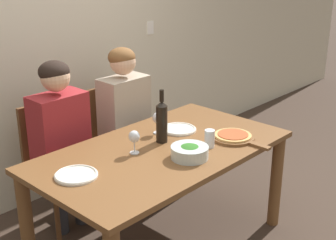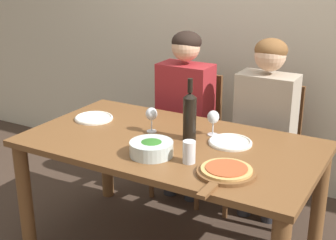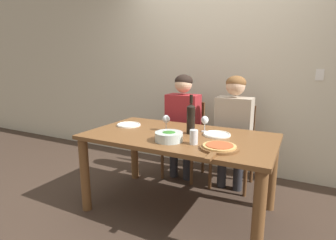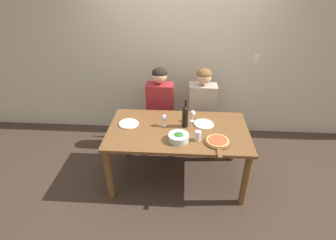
{
  "view_description": "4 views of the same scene",
  "coord_description": "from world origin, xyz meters",
  "px_view_note": "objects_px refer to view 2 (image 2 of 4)",
  "views": [
    {
      "loc": [
        -1.98,
        -1.9,
        1.94
      ],
      "look_at": [
        0.1,
        0.04,
        0.89
      ],
      "focal_mm": 50.0,
      "sensor_mm": 36.0,
      "label": 1
    },
    {
      "loc": [
        1.21,
        -2.14,
        1.73
      ],
      "look_at": [
        -0.05,
        0.07,
        0.84
      ],
      "focal_mm": 50.0,
      "sensor_mm": 36.0,
      "label": 2
    },
    {
      "loc": [
        0.96,
        -2.07,
        1.36
      ],
      "look_at": [
        -0.12,
        0.02,
        0.86
      ],
      "focal_mm": 28.0,
      "sensor_mm": 36.0,
      "label": 3
    },
    {
      "loc": [
        0.05,
        -2.63,
        2.42
      ],
      "look_at": [
        -0.13,
        0.09,
        0.81
      ],
      "focal_mm": 28.0,
      "sensor_mm": 36.0,
      "label": 4
    }
  ],
  "objects_px": {
    "chair_right": "(268,144)",
    "wine_bottle": "(190,115)",
    "person_woman": "(184,100)",
    "chair_left": "(190,129)",
    "broccoli_bowl": "(151,148)",
    "water_tumbler": "(189,152)",
    "wine_glass_left": "(151,115)",
    "dinner_plate_right": "(230,142)",
    "wine_glass_right": "(213,118)",
    "dinner_plate_left": "(94,118)",
    "pizza_on_board": "(226,172)",
    "person_man": "(265,113)"
  },
  "relations": [
    {
      "from": "pizza_on_board",
      "to": "dinner_plate_left",
      "type": "bearing_deg",
      "value": 162.78
    },
    {
      "from": "dinner_plate_left",
      "to": "pizza_on_board",
      "type": "distance_m",
      "value": 1.1
    },
    {
      "from": "chair_right",
      "to": "wine_glass_right",
      "type": "bearing_deg",
      "value": -104.16
    },
    {
      "from": "dinner_plate_right",
      "to": "wine_glass_right",
      "type": "distance_m",
      "value": 0.18
    },
    {
      "from": "chair_left",
      "to": "wine_glass_left",
      "type": "xyz_separation_m",
      "value": [
        0.11,
        -0.73,
        0.34
      ]
    },
    {
      "from": "chair_right",
      "to": "person_woman",
      "type": "bearing_deg",
      "value": -169.88
    },
    {
      "from": "wine_glass_right",
      "to": "dinner_plate_right",
      "type": "bearing_deg",
      "value": -26.94
    },
    {
      "from": "dinner_plate_left",
      "to": "dinner_plate_right",
      "type": "distance_m",
      "value": 0.92
    },
    {
      "from": "wine_bottle",
      "to": "dinner_plate_right",
      "type": "relative_size",
      "value": 1.46
    },
    {
      "from": "chair_right",
      "to": "person_woman",
      "type": "distance_m",
      "value": 0.66
    },
    {
      "from": "chair_left",
      "to": "broccoli_bowl",
      "type": "distance_m",
      "value": 1.1
    },
    {
      "from": "dinner_plate_right",
      "to": "person_woman",
      "type": "bearing_deg",
      "value": 136.2
    },
    {
      "from": "chair_left",
      "to": "wine_glass_right",
      "type": "distance_m",
      "value": 0.83
    },
    {
      "from": "wine_glass_left",
      "to": "chair_right",
      "type": "bearing_deg",
      "value": 56.11
    },
    {
      "from": "chair_left",
      "to": "broccoli_bowl",
      "type": "height_order",
      "value": "chair_left"
    },
    {
      "from": "chair_left",
      "to": "pizza_on_board",
      "type": "relative_size",
      "value": 2.11
    },
    {
      "from": "person_woman",
      "to": "broccoli_bowl",
      "type": "bearing_deg",
      "value": -72.41
    },
    {
      "from": "broccoli_bowl",
      "to": "wine_glass_left",
      "type": "relative_size",
      "value": 1.53
    },
    {
      "from": "chair_left",
      "to": "dinner_plate_right",
      "type": "relative_size",
      "value": 3.7
    },
    {
      "from": "dinner_plate_left",
      "to": "wine_glass_left",
      "type": "bearing_deg",
      "value": -1.0
    },
    {
      "from": "person_man",
      "to": "pizza_on_board",
      "type": "height_order",
      "value": "person_man"
    },
    {
      "from": "pizza_on_board",
      "to": "broccoli_bowl",
      "type": "bearing_deg",
      "value": 177.0
    },
    {
      "from": "water_tumbler",
      "to": "dinner_plate_right",
      "type": "bearing_deg",
      "value": 76.0
    },
    {
      "from": "pizza_on_board",
      "to": "water_tumbler",
      "type": "bearing_deg",
      "value": 170.08
    },
    {
      "from": "chair_left",
      "to": "broccoli_bowl",
      "type": "xyz_separation_m",
      "value": [
        0.29,
        -1.03,
        0.28
      ]
    },
    {
      "from": "chair_left",
      "to": "wine_bottle",
      "type": "height_order",
      "value": "wine_bottle"
    },
    {
      "from": "wine_bottle",
      "to": "broccoli_bowl",
      "type": "xyz_separation_m",
      "value": [
        -0.07,
        -0.3,
        -0.11
      ]
    },
    {
      "from": "person_woman",
      "to": "broccoli_bowl",
      "type": "xyz_separation_m",
      "value": [
        0.29,
        -0.92,
        0.02
      ]
    },
    {
      "from": "wine_glass_right",
      "to": "person_woman",
      "type": "bearing_deg",
      "value": 132.28
    },
    {
      "from": "wine_glass_left",
      "to": "water_tumbler",
      "type": "distance_m",
      "value": 0.49
    },
    {
      "from": "chair_left",
      "to": "chair_right",
      "type": "bearing_deg",
      "value": 0.0
    },
    {
      "from": "wine_bottle",
      "to": "dinner_plate_left",
      "type": "height_order",
      "value": "wine_bottle"
    },
    {
      "from": "chair_left",
      "to": "water_tumbler",
      "type": "relative_size",
      "value": 7.79
    },
    {
      "from": "broccoli_bowl",
      "to": "dinner_plate_right",
      "type": "relative_size",
      "value": 0.95
    },
    {
      "from": "wine_bottle",
      "to": "wine_glass_left",
      "type": "relative_size",
      "value": 2.37
    },
    {
      "from": "chair_right",
      "to": "dinner_plate_right",
      "type": "relative_size",
      "value": 3.7
    },
    {
      "from": "dinner_plate_left",
      "to": "dinner_plate_right",
      "type": "relative_size",
      "value": 1.0
    },
    {
      "from": "dinner_plate_left",
      "to": "water_tumbler",
      "type": "distance_m",
      "value": 0.89
    },
    {
      "from": "person_man",
      "to": "dinner_plate_right",
      "type": "distance_m",
      "value": 0.57
    },
    {
      "from": "dinner_plate_right",
      "to": "pizza_on_board",
      "type": "distance_m",
      "value": 0.4
    },
    {
      "from": "wine_bottle",
      "to": "wine_glass_right",
      "type": "height_order",
      "value": "wine_bottle"
    },
    {
      "from": "water_tumbler",
      "to": "wine_glass_left",
      "type": "bearing_deg",
      "value": 144.62
    },
    {
      "from": "person_woman",
      "to": "broccoli_bowl",
      "type": "height_order",
      "value": "person_woman"
    },
    {
      "from": "chair_right",
      "to": "wine_glass_left",
      "type": "xyz_separation_m",
      "value": [
        -0.49,
        -0.73,
        0.34
      ]
    },
    {
      "from": "pizza_on_board",
      "to": "wine_glass_right",
      "type": "distance_m",
      "value": 0.53
    },
    {
      "from": "chair_right",
      "to": "wine_bottle",
      "type": "height_order",
      "value": "wine_bottle"
    },
    {
      "from": "wine_bottle",
      "to": "water_tumbler",
      "type": "relative_size",
      "value": 3.07
    },
    {
      "from": "pizza_on_board",
      "to": "water_tumbler",
      "type": "height_order",
      "value": "water_tumbler"
    },
    {
      "from": "dinner_plate_left",
      "to": "wine_glass_right",
      "type": "distance_m",
      "value": 0.8
    },
    {
      "from": "chair_right",
      "to": "broccoli_bowl",
      "type": "bearing_deg",
      "value": -106.77
    }
  ]
}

